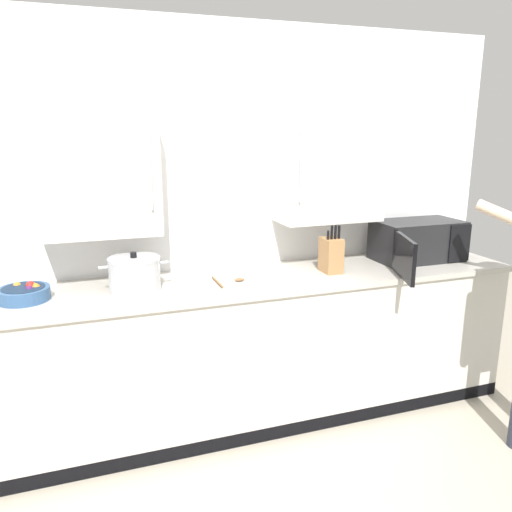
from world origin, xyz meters
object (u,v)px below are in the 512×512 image
Objects in this scene: microwave_oven at (414,241)px; knife_block at (331,255)px; stock_pot at (135,274)px; wooden_spoon at (229,281)px; fruit_bowl at (24,293)px.

microwave_oven is 2.42× the size of knife_block.
knife_block reaches higher than microwave_oven.
knife_block is (1.23, -0.01, 0.02)m from stock_pot.
stock_pot is at bearing 178.66° from wooden_spoon.
wooden_spoon is at bearing -1.34° from stock_pot.
stock_pot is 1.23m from knife_block.
wooden_spoon is at bearing -176.89° from microwave_oven.
knife_block is 0.69m from wooden_spoon.
microwave_oven is 1.95× the size of stock_pot.
wooden_spoon is (0.55, -0.01, -0.09)m from stock_pot.
knife_block reaches higher than wooden_spoon.
microwave_oven is 1.92m from stock_pot.
knife_block reaches higher than stock_pot.
microwave_oven is 0.69m from knife_block.
fruit_bowl is 1.82m from knife_block.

